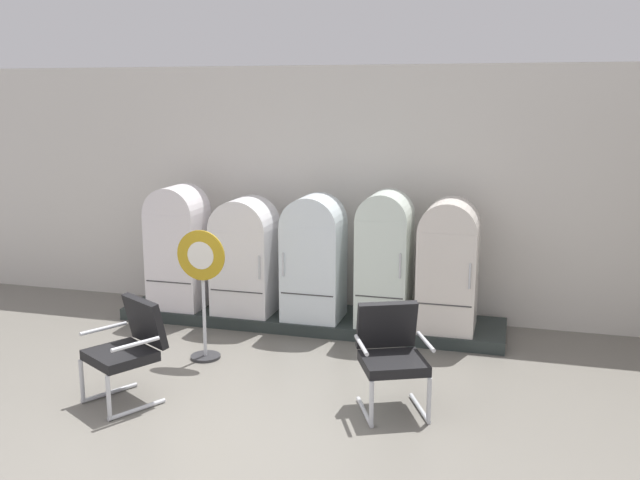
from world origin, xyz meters
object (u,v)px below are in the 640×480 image
armchair_right (391,351)px  refrigerator_1 (245,253)px  refrigerator_4 (448,261)px  armchair_left (129,345)px  refrigerator_3 (385,254)px  sign_stand (203,292)px  refrigerator_0 (178,243)px  refrigerator_2 (314,254)px

armchair_right → refrigerator_1: bearing=137.8°
refrigerator_4 → armchair_left: 3.63m
refrigerator_4 → armchair_left: refrigerator_4 is taller
refrigerator_1 → refrigerator_4: 2.45m
refrigerator_4 → refrigerator_3: bearing=-177.4°
armchair_left → refrigerator_4: bearing=43.1°
refrigerator_3 → sign_stand: 2.14m
refrigerator_4 → armchair_left: size_ratio=1.56×
refrigerator_0 → refrigerator_4: size_ratio=1.03×
refrigerator_2 → armchair_right: 2.34m
refrigerator_2 → armchair_left: (-1.06, -2.41, -0.38)m
refrigerator_0 → refrigerator_1: (0.89, 0.01, -0.07)m
armchair_right → refrigerator_2: bearing=123.4°
refrigerator_3 → refrigerator_4: bearing=2.6°
refrigerator_1 → armchair_right: (2.15, -1.95, -0.34)m
armchair_right → armchair_left: bearing=-168.2°
refrigerator_2 → armchair_left: 2.66m
refrigerator_4 → armchair_right: bearing=-98.6°
refrigerator_3 → armchair_right: refrigerator_3 is taller
refrigerator_1 → refrigerator_3: bearing=-0.1°
refrigerator_0 → armchair_right: (3.04, -1.93, -0.41)m
refrigerator_2 → refrigerator_4: 1.57m
armchair_right → refrigerator_0: bearing=147.5°
refrigerator_3 → refrigerator_0: bearing=-179.8°
armchair_left → sign_stand: sign_stand is taller
refrigerator_0 → armchair_right: bearing=-32.5°
armchair_left → sign_stand: 1.18m
refrigerator_2 → sign_stand: 1.54m
refrigerator_0 → refrigerator_1: bearing=0.9°
refrigerator_2 → armchair_right: size_ratio=1.57×
refrigerator_0 → armchair_left: size_ratio=1.61×
refrigerator_3 → armchair_right: bearing=-77.6°
refrigerator_1 → refrigerator_4: (2.45, 0.03, 0.05)m
refrigerator_2 → refrigerator_3: 0.85m
refrigerator_0 → refrigerator_2: bearing=-0.3°
refrigerator_4 → armchair_right: size_ratio=1.56×
refrigerator_1 → armchair_left: 2.46m
refrigerator_1 → sign_stand: size_ratio=1.01×
refrigerator_4 → armchair_left: bearing=-136.9°
armchair_left → refrigerator_0: bearing=106.3°
armchair_left → armchair_right: 2.38m
armchair_right → sign_stand: sign_stand is taller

